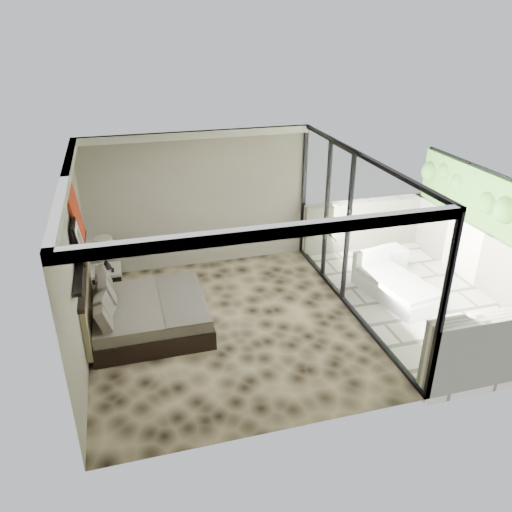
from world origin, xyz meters
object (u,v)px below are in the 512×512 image
object	(u,v)px
bed	(144,313)
ottoman	(392,258)
table_lamp	(104,249)
nightstand	(107,280)
lounger	(395,286)

from	to	relation	value
bed	ottoman	size ratio (longest dim) A/B	4.27
table_lamp	ottoman	xyz separation A→B (m)	(5.69, -0.51, -0.69)
bed	ottoman	world-z (taller)	bed
nightstand	lounger	xyz separation A→B (m)	(5.17, -1.54, -0.07)
nightstand	lounger	world-z (taller)	lounger
bed	ottoman	distance (m)	5.22
nightstand	ottoman	bearing A→B (deg)	8.81
bed	lounger	world-z (taller)	bed
lounger	table_lamp	bearing A→B (deg)	152.99
bed	lounger	xyz separation A→B (m)	(4.59, -0.12, -0.11)
ottoman	lounger	world-z (taller)	lounger
bed	nightstand	bearing A→B (deg)	112.22
ottoman	lounger	xyz separation A→B (m)	(-0.54, -1.06, -0.02)
table_lamp	nightstand	bearing A→B (deg)	-137.30
bed	table_lamp	distance (m)	1.66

